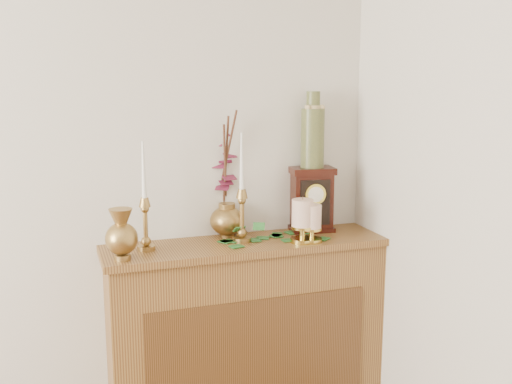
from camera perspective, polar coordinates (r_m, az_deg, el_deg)
name	(u,v)px	position (r m, az deg, el deg)	size (l,w,h in m)	color
console_shelf	(248,348)	(2.76, -0.81, -14.64)	(1.24, 0.34, 0.93)	olive
candlestick_left	(145,215)	(2.46, -10.52, -2.19)	(0.07, 0.07, 0.45)	#A68442
candlestick_center	(242,207)	(2.55, -1.35, -1.41)	(0.08, 0.08, 0.47)	#A68442
bud_vase	(121,235)	(2.36, -12.69, -4.01)	(0.13, 0.13, 0.20)	#A68442
ginger_jar	(225,179)	(2.66, -3.01, 1.24)	(0.23, 0.25, 0.56)	#A68442
pillar_candle_left	(302,218)	(2.56, 4.45, -2.53)	(0.10, 0.10, 0.20)	gold
pillar_candle_right	(312,221)	(2.57, 5.35, -2.79)	(0.09, 0.09, 0.17)	gold
ivy_garland	(268,238)	(2.60, 1.19, -4.37)	(0.47, 0.21, 0.09)	#245F24
mantel_clock	(312,200)	(2.75, 5.32, -0.74)	(0.21, 0.16, 0.29)	black
ceramic_vase	(313,134)	(2.71, 5.41, 5.56)	(0.11, 0.11, 0.34)	#1B3727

